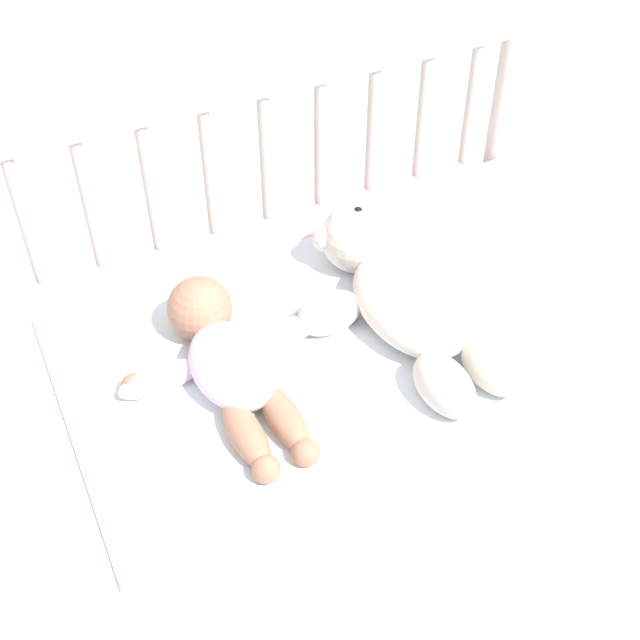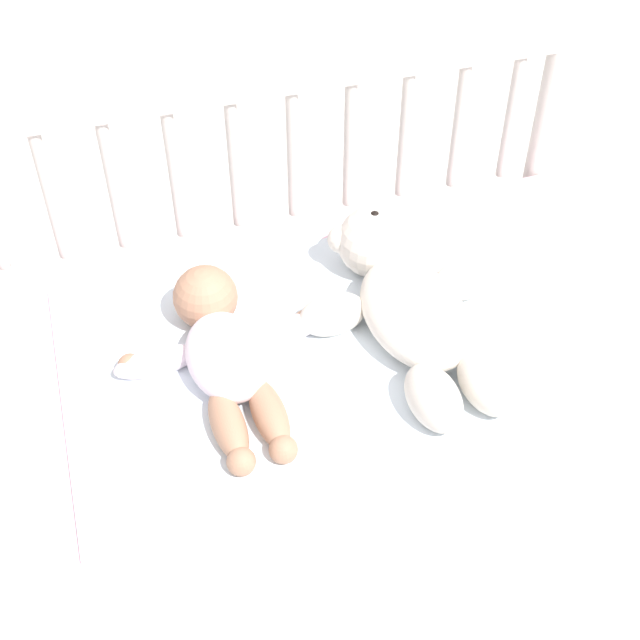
# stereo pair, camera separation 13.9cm
# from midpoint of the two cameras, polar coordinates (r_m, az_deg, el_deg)

# --- Properties ---
(ground_plane) EXTENTS (12.00, 12.00, 0.00)m
(ground_plane) POSITION_cam_midpoint_polar(r_m,az_deg,el_deg) (1.78, -2.38, -11.26)
(ground_plane) COLOR silver
(crib_mattress) EXTENTS (1.14, 0.63, 0.43)m
(crib_mattress) POSITION_cam_midpoint_polar(r_m,az_deg,el_deg) (1.60, -2.61, -6.96)
(crib_mattress) COLOR #EDB7C6
(crib_mattress) RESTS_ON ground_plane
(crib_rail) EXTENTS (1.14, 0.04, 0.73)m
(crib_rail) POSITION_cam_midpoint_polar(r_m,az_deg,el_deg) (1.62, -7.67, 8.44)
(crib_rail) COLOR beige
(crib_rail) RESTS_ON ground_plane
(blanket) EXTENTS (0.83, 0.54, 0.01)m
(blanket) POSITION_cam_midpoint_polar(r_m,az_deg,el_deg) (1.42, -2.31, -2.14)
(blanket) COLOR white
(blanket) RESTS_ON crib_mattress
(teddy_bear) EXTENTS (0.35, 0.46, 0.13)m
(teddy_bear) POSITION_cam_midpoint_polar(r_m,az_deg,el_deg) (1.45, 2.54, 1.56)
(teddy_bear) COLOR silver
(teddy_bear) RESTS_ON crib_mattress
(baby) EXTENTS (0.34, 0.39, 0.11)m
(baby) POSITION_cam_midpoint_polar(r_m,az_deg,el_deg) (1.37, -8.78, -2.71)
(baby) COLOR white
(baby) RESTS_ON crib_mattress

